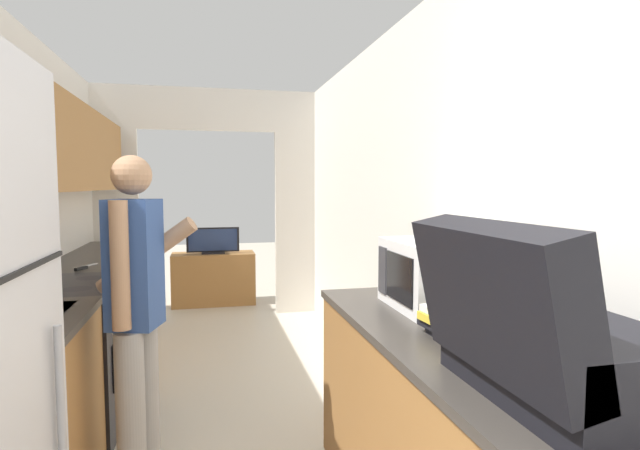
% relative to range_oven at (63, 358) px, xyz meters
% --- Properties ---
extents(wall_right, '(0.06, 7.35, 2.50)m').
position_rel_range_oven_xyz_m(wall_right, '(2.08, -0.64, 0.80)').
color(wall_right, white).
rests_on(wall_right, ground_plane).
extents(wall_far_with_doorway, '(2.76, 0.06, 2.50)m').
position_rel_range_oven_xyz_m(wall_far_with_doorway, '(0.87, 2.47, 0.97)').
color(wall_far_with_doorway, white).
rests_on(wall_far_with_doorway, ground_plane).
extents(counter_left, '(0.62, 3.88, 0.89)m').
position_rel_range_oven_xyz_m(counter_left, '(-0.01, 0.44, -0.00)').
color(counter_left, '#9E6B38').
rests_on(counter_left, ground_plane).
extents(range_oven, '(0.66, 0.76, 1.03)m').
position_rel_range_oven_xyz_m(range_oven, '(0.00, 0.00, 0.00)').
color(range_oven, black).
rests_on(range_oven, ground_plane).
extents(person, '(0.51, 0.44, 1.60)m').
position_rel_range_oven_xyz_m(person, '(0.50, -0.69, 0.40)').
color(person, '#9E9E9E').
rests_on(person, ground_plane).
extents(suitcase, '(0.49, 0.65, 0.48)m').
position_rel_range_oven_xyz_m(suitcase, '(1.68, -1.99, 0.61)').
color(suitcase, black).
rests_on(suitcase, counter_right).
extents(microwave, '(0.37, 0.49, 0.32)m').
position_rel_range_oven_xyz_m(microwave, '(1.85, -1.00, 0.60)').
color(microwave, white).
rests_on(microwave, counter_right).
extents(book_stack, '(0.26, 0.30, 0.11)m').
position_rel_range_oven_xyz_m(book_stack, '(1.74, -1.47, 0.49)').
color(book_stack, black).
rests_on(book_stack, counter_right).
extents(tv_cabinet, '(0.99, 0.42, 0.63)m').
position_rel_range_oven_xyz_m(tv_cabinet, '(0.92, 3.08, -0.14)').
color(tv_cabinet, '#9E6B38').
rests_on(tv_cabinet, ground_plane).
extents(television, '(0.63, 0.16, 0.32)m').
position_rel_range_oven_xyz_m(television, '(0.92, 3.04, 0.33)').
color(television, black).
rests_on(television, tv_cabinet).
extents(knife, '(0.12, 0.31, 0.02)m').
position_rel_range_oven_xyz_m(knife, '(0.00, 0.56, 0.45)').
color(knife, '#B7B7BC').
rests_on(knife, counter_left).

